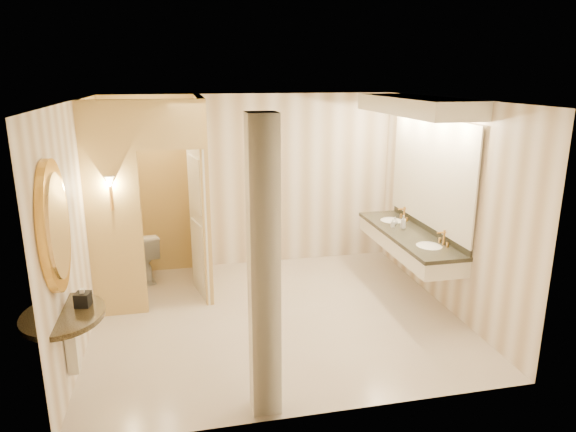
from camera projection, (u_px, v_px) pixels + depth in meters
floor at (276, 316)px, 6.55m from camera, size 4.50×4.50×0.00m
ceiling at (275, 100)px, 5.83m from camera, size 4.50×4.50×0.00m
wall_back at (252, 181)px, 8.07m from camera, size 4.50×0.02×2.70m
wall_front at (321, 276)px, 4.31m from camera, size 4.50×0.02×2.70m
wall_left at (78, 226)px, 5.73m from camera, size 0.02×4.00×2.70m
wall_right at (446, 205)px, 6.65m from camera, size 0.02×4.00×2.70m
toilet_closet at (180, 198)px, 6.87m from camera, size 1.50×1.55×2.70m
wall_sconce at (110, 183)px, 6.10m from camera, size 0.14×0.14×0.42m
vanity at (414, 178)px, 6.90m from camera, size 0.75×2.41×2.09m
console_shelf at (59, 265)px, 4.58m from camera, size 0.92×0.92×1.91m
pillar at (264, 272)px, 4.40m from camera, size 0.26×0.26×2.70m
tissue_box at (83, 299)px, 4.82m from camera, size 0.16×0.16×0.13m
toilet at (142, 256)px, 7.64m from camera, size 0.58×0.81×0.74m
soap_bottle_a at (393, 223)px, 7.31m from camera, size 0.07×0.07×0.12m
soap_bottle_b at (395, 221)px, 7.42m from camera, size 0.11×0.11×0.11m
soap_bottle_c at (403, 222)px, 7.22m from camera, size 0.08×0.08×0.19m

